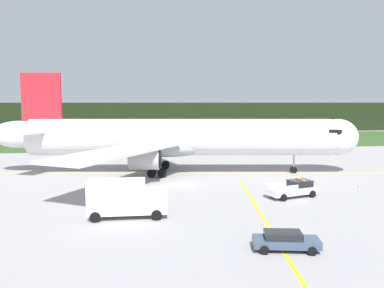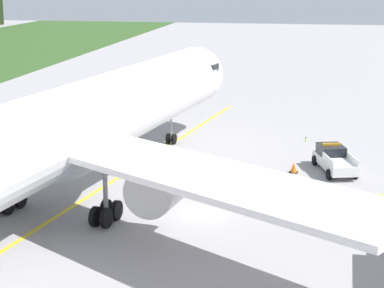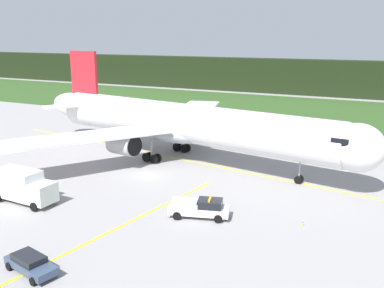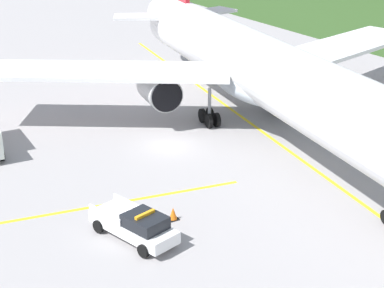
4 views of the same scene
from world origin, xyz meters
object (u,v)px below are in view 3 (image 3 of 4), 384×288
at_px(ops_pickup_truck, 201,208).
at_px(catering_truck, 23,186).
at_px(airliner, 182,124).
at_px(apron_cone, 205,201).
at_px(staff_car, 31,263).

height_order(ops_pickup_truck, catering_truck, catering_truck).
xyz_separation_m(airliner, ops_pickup_truck, (10.65, -16.28, -4.08)).
bearing_deg(ops_pickup_truck, apron_cone, 108.27).
bearing_deg(staff_car, apron_cone, 71.02).
xyz_separation_m(airliner, staff_car, (3.84, -30.42, -4.28)).
relative_size(airliner, staff_car, 11.02).
xyz_separation_m(catering_truck, apron_cone, (16.72, 7.52, -1.39)).
bearing_deg(catering_truck, apron_cone, 24.20).
bearing_deg(ops_pickup_truck, airliner, 123.19).
bearing_deg(catering_truck, ops_pickup_truck, 14.65).
bearing_deg(catering_truck, staff_car, -41.21).
height_order(ops_pickup_truck, staff_car, ops_pickup_truck).
bearing_deg(staff_car, catering_truck, 138.79).
bearing_deg(apron_cone, ops_pickup_truck, -71.73).
distance_m(catering_truck, apron_cone, 18.39).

